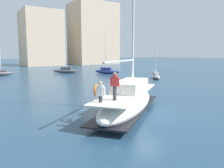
# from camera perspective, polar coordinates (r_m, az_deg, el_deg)

# --- Properties ---
(ground_plane) EXTENTS (400.00, 400.00, 0.00)m
(ground_plane) POSITION_cam_1_polar(r_m,az_deg,el_deg) (15.60, 8.60, -7.37)
(ground_plane) COLOR navy
(main_sailboat) EXTENTS (9.03, 7.81, 12.41)m
(main_sailboat) POSITION_cam_1_polar(r_m,az_deg,el_deg) (15.28, 4.17, -4.13)
(main_sailboat) COLOR white
(main_sailboat) RESTS_ON ground
(moored_catamaran) EXTENTS (2.98, 4.11, 5.87)m
(moored_catamaran) POSITION_cam_1_polar(r_m,az_deg,el_deg) (37.32, 11.09, 2.04)
(moored_catamaran) COLOR #B7B2A8
(moored_catamaran) RESTS_ON ground
(moored_cutter_right) EXTENTS (4.84, 4.66, 9.56)m
(moored_cutter_right) POSITION_cam_1_polar(r_m,az_deg,el_deg) (48.71, -11.78, 3.47)
(moored_cutter_right) COLOR #4C4C51
(moored_cutter_right) RESTS_ON ground
(moored_ketch_distant) EXTENTS (4.09, 5.41, 8.43)m
(moored_ketch_distant) POSITION_cam_1_polar(r_m,az_deg,el_deg) (45.84, -1.23, 3.35)
(moored_ketch_distant) COLOR navy
(moored_ketch_distant) RESTS_ON ground
(waterfront_buildings) EXTENTS (82.97, 16.82, 27.14)m
(waterfront_buildings) POSITION_cam_1_polar(r_m,az_deg,el_deg) (81.88, -24.61, 11.99)
(waterfront_buildings) COLOR silver
(waterfront_buildings) RESTS_ON ground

